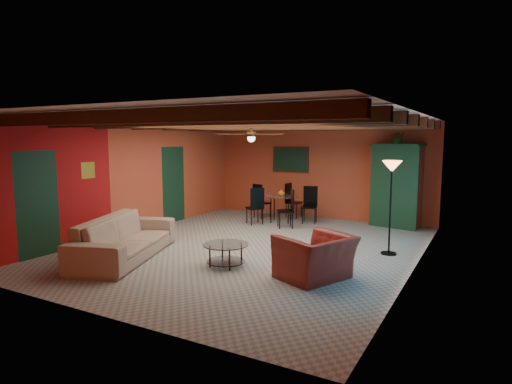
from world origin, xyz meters
The scene contains 11 objects.
room centered at (0.00, 0.11, 2.36)m, with size 6.52×8.01×2.71m.
sofa centered at (-1.73, -1.86, 0.39)m, with size 2.70×1.06×0.79m, color #A27F68.
armchair centered at (1.91, -1.28, 0.36)m, with size 1.11×0.97×0.72m, color maroon.
coffee_table centered at (0.26, -1.40, 0.21)m, with size 0.81×0.81×0.42m, color silver, non-canonical shape.
dining_table centered at (-0.65, 2.80, 0.50)m, with size 1.92×1.92×1.00m, color silver, non-canonical shape.
armoire centered at (2.20, 3.70, 1.04)m, with size 1.19×0.58×2.08m, color brown.
floor_lamp centered at (2.65, 0.84, 0.93)m, with size 0.38×0.38×1.86m, color black, non-canonical shape.
ceiling_fan centered at (0.00, 0.00, 2.36)m, with size 1.50×1.50×0.44m, color #472614, non-canonical shape.
painting centered at (-0.90, 3.96, 1.65)m, with size 1.05×0.03×0.65m, color black.
potted_plant centered at (2.20, 3.70, 2.30)m, with size 0.40×0.35×0.44m, color #26661E.
vase centered at (-0.65, 2.80, 1.09)m, with size 0.17×0.17×0.18m, color orange.
Camera 1 is at (4.34, -7.69, 2.29)m, focal length 30.16 mm.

